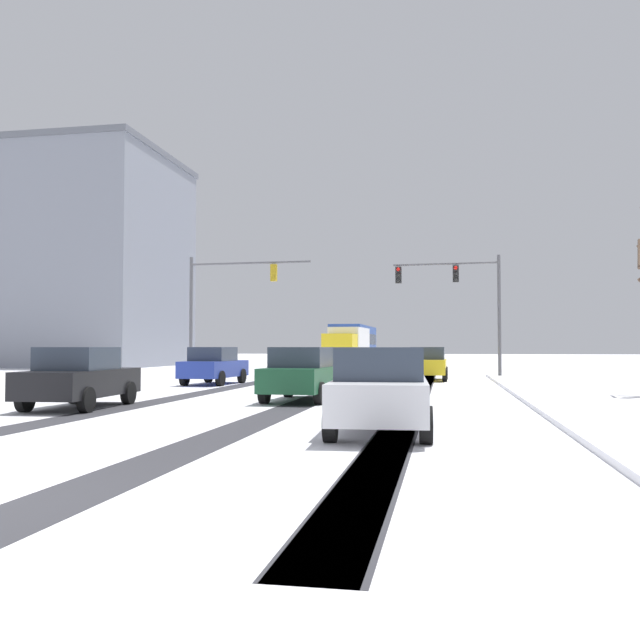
% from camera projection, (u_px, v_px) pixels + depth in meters
% --- Properties ---
extents(wheel_track_left_lane, '(0.99, 35.78, 0.01)m').
position_uv_depth(wheel_track_left_lane, '(324.00, 395.00, 22.71)').
color(wheel_track_left_lane, '#38383D').
rests_on(wheel_track_left_lane, ground).
extents(wheel_track_right_lane, '(0.77, 35.78, 0.01)m').
position_uv_depth(wheel_track_right_lane, '(418.00, 396.00, 22.14)').
color(wheel_track_right_lane, '#38383D').
rests_on(wheel_track_right_lane, ground).
extents(wheel_track_center, '(0.96, 35.78, 0.01)m').
position_uv_depth(wheel_track_center, '(199.00, 394.00, 23.51)').
color(wheel_track_center, '#38383D').
rests_on(wheel_track_center, ground).
extents(wheel_track_oncoming, '(0.74, 35.78, 0.01)m').
position_uv_depth(wheel_track_oncoming, '(416.00, 396.00, 22.15)').
color(wheel_track_oncoming, '#38383D').
rests_on(wheel_track_oncoming, ground).
extents(sidewalk_kerb_right, '(4.00, 35.78, 0.12)m').
position_uv_depth(sidewalk_kerb_right, '(593.00, 401.00, 19.61)').
color(sidewalk_kerb_right, white).
rests_on(sidewalk_kerb_right, ground).
extents(traffic_signal_near_right, '(5.68, 0.53, 6.50)m').
position_uv_depth(traffic_signal_near_right, '(461.00, 291.00, 36.09)').
color(traffic_signal_near_right, '#56565B').
rests_on(traffic_signal_near_right, ground).
extents(traffic_signal_near_left, '(6.75, 0.39, 6.50)m').
position_uv_depth(traffic_signal_near_left, '(224.00, 294.00, 36.28)').
color(traffic_signal_near_left, '#56565B').
rests_on(traffic_signal_near_left, ground).
extents(car_yellow_cab_lead, '(1.88, 4.13, 1.62)m').
position_uv_depth(car_yellow_cab_lead, '(428.00, 364.00, 32.86)').
color(car_yellow_cab_lead, yellow).
rests_on(car_yellow_cab_lead, ground).
extents(car_blue_second, '(2.01, 4.19, 1.62)m').
position_uv_depth(car_blue_second, '(214.00, 366.00, 29.41)').
color(car_blue_second, '#233899').
rests_on(car_blue_second, ground).
extents(car_dark_green_third, '(1.97, 4.17, 1.62)m').
position_uv_depth(car_dark_green_third, '(302.00, 374.00, 20.37)').
color(car_dark_green_third, '#194C2D').
rests_on(car_dark_green_third, ground).
extents(car_black_fourth, '(2.00, 4.19, 1.62)m').
position_uv_depth(car_black_fourth, '(80.00, 377.00, 17.98)').
color(car_black_fourth, black).
rests_on(car_black_fourth, ground).
extents(car_white_fifth, '(2.00, 4.18, 1.62)m').
position_uv_depth(car_white_fifth, '(381.00, 390.00, 12.66)').
color(car_white_fifth, silver).
rests_on(car_white_fifth, ground).
extents(bus_oncoming, '(2.76, 11.03, 3.38)m').
position_uv_depth(bus_oncoming, '(354.00, 343.00, 56.80)').
color(bus_oncoming, '#284793').
rests_on(bus_oncoming, ground).
extents(box_truck_delivery, '(2.51, 7.48, 3.02)m').
position_uv_depth(box_truck_delivery, '(347.00, 347.00, 48.51)').
color(box_truck_delivery, yellow).
rests_on(box_truck_delivery, ground).
extents(office_building_far_left_block, '(24.22, 14.90, 18.07)m').
position_uv_depth(office_building_far_left_block, '(35.00, 262.00, 58.85)').
color(office_building_far_left_block, gray).
rests_on(office_building_far_left_block, ground).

